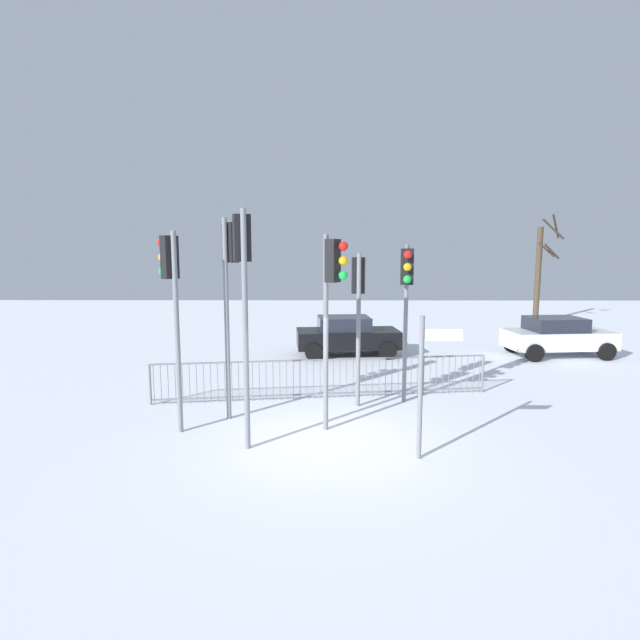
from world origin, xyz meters
TOP-DOWN VIEW (x-y plane):
  - ground_plane at (0.00, 0.00)m, footprint 60.00×60.00m
  - traffic_light_rear_left at (-1.60, -0.23)m, footprint 0.38×0.54m
  - traffic_light_mid_right at (0.82, 2.56)m, footprint 0.33×0.57m
  - traffic_light_mid_left at (2.05, 2.68)m, footprint 0.34×0.57m
  - traffic_light_foreground_right at (0.14, 0.64)m, footprint 0.52×0.42m
  - traffic_light_foreground_left at (-3.26, 0.64)m, footprint 0.48×0.45m
  - traffic_light_rear_right at (-2.17, 1.53)m, footprint 0.45×0.48m
  - direction_sign_post at (1.84, -0.83)m, footprint 0.79×0.09m
  - pedestrian_guard_railing at (-0.04, 3.07)m, footprint 8.92×1.28m
  - car_black_mid at (0.83, 8.68)m, footprint 3.94×2.23m
  - car_white_far at (8.69, 8.56)m, footprint 3.94×2.23m
  - bare_tree_left at (11.63, 17.27)m, footprint 1.54×1.35m

SIDE VIEW (x-z plane):
  - ground_plane at x=0.00m, z-range 0.00..0.00m
  - pedestrian_guard_railing at x=-0.04m, z-range 0.02..1.09m
  - car_black_mid at x=0.83m, z-range 0.03..1.50m
  - car_white_far at x=8.69m, z-range 0.03..1.50m
  - direction_sign_post at x=1.84m, z-range 0.18..2.91m
  - traffic_light_mid_right at x=0.82m, z-range 0.90..4.75m
  - bare_tree_left at x=11.63m, z-range -0.04..5.79m
  - traffic_light_mid_left at x=2.05m, z-range 0.95..5.02m
  - traffic_light_foreground_right at x=0.14m, z-range 0.99..5.25m
  - traffic_light_foreground_left at x=-3.26m, z-range 1.01..5.34m
  - traffic_light_rear_right at x=-2.17m, z-range 1.08..5.72m
  - traffic_light_rear_left at x=-1.60m, z-range 1.09..5.79m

